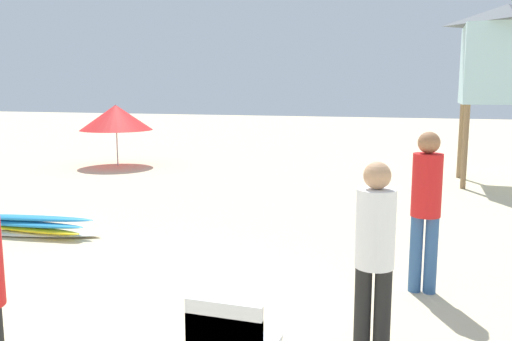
# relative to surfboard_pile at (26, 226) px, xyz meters

# --- Properties ---
(surfboard_pile) EXTENTS (2.45, 0.77, 0.32)m
(surfboard_pile) POSITION_rel_surfboard_pile_xyz_m (0.00, 0.00, 0.00)
(surfboard_pile) COLOR white
(surfboard_pile) RESTS_ON ground
(lifeguard_near_left) EXTENTS (0.32, 0.32, 1.68)m
(lifeguard_near_left) POSITION_rel_surfboard_pile_xyz_m (5.46, -2.20, 0.81)
(lifeguard_near_left) COLOR black
(lifeguard_near_left) RESTS_ON ground
(lifeguard_near_center) EXTENTS (0.32, 0.32, 1.80)m
(lifeguard_near_center) POSITION_rel_surfboard_pile_xyz_m (5.86, -0.50, 0.89)
(lifeguard_near_center) COLOR #33598C
(lifeguard_near_center) RESTS_ON ground
(lifeguard_tower) EXTENTS (1.98, 1.98, 4.16)m
(lifeguard_tower) POSITION_rel_surfboard_pile_xyz_m (7.50, 7.03, 2.89)
(lifeguard_tower) COLOR olive
(lifeguard_tower) RESTS_ON ground
(beach_umbrella_left) EXTENTS (2.12, 2.12, 1.80)m
(beach_umbrella_left) POSITION_rel_surfboard_pile_xyz_m (-2.83, 7.04, 1.27)
(beach_umbrella_left) COLOR beige
(beach_umbrella_left) RESTS_ON ground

